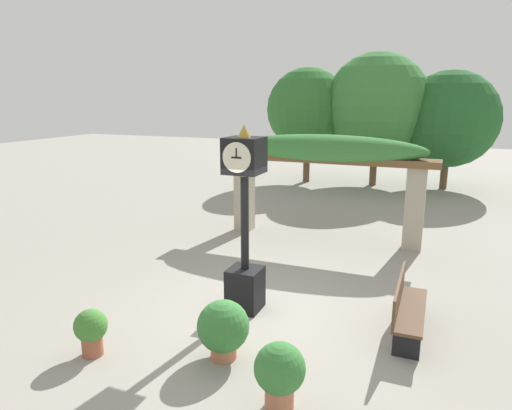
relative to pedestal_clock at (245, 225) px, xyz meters
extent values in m
plane|color=gray|center=(0.25, -0.03, -1.52)|extent=(60.00, 60.00, 0.00)
cube|color=black|center=(0.00, 0.00, -1.15)|extent=(0.55, 0.55, 0.74)
cylinder|color=black|center=(0.00, 0.00, 0.03)|extent=(0.14, 0.14, 1.61)
cylinder|color=gold|center=(0.00, 0.00, 0.86)|extent=(0.22, 0.22, 0.04)
cube|color=black|center=(0.00, 0.00, 1.17)|extent=(0.58, 0.58, 0.58)
cylinder|color=beige|center=(0.00, -0.30, 1.17)|extent=(0.48, 0.02, 0.48)
cylinder|color=beige|center=(0.00, 0.30, 1.17)|extent=(0.48, 0.02, 0.48)
cube|color=black|center=(0.00, -0.32, 1.17)|extent=(0.17, 0.01, 0.02)
cube|color=black|center=(0.00, -0.32, 1.24)|extent=(0.02, 0.01, 0.15)
cone|color=gold|center=(0.00, 0.00, 1.56)|extent=(0.20, 0.20, 0.21)
cube|color=#A89E89|center=(-1.97, 4.51, -0.52)|extent=(0.45, 0.45, 2.00)
cube|color=#A89E89|center=(2.47, 4.51, -0.52)|extent=(0.45, 0.45, 2.00)
cube|color=brown|center=(0.25, 4.29, 0.57)|extent=(5.48, 0.15, 0.17)
cube|color=brown|center=(0.25, 4.51, 0.57)|extent=(5.48, 0.15, 0.17)
cube|color=brown|center=(0.25, 4.73, 0.57)|extent=(5.48, 0.15, 0.17)
ellipsoid|color=#387A38|center=(0.25, 4.51, 0.83)|extent=(4.94, 1.05, 0.70)
cylinder|color=#9E563D|center=(-1.45, -2.16, -1.38)|extent=(0.30, 0.30, 0.28)
sphere|color=#427F33|center=(-1.45, -2.16, -1.06)|extent=(0.47, 0.47, 0.47)
cylinder|color=#B26B4C|center=(1.41, -2.24, -1.37)|extent=(0.35, 0.35, 0.29)
sphere|color=#387A38|center=(1.41, -2.24, -1.00)|extent=(0.61, 0.61, 0.61)
cylinder|color=#B26B4C|center=(0.33, -1.53, -1.41)|extent=(0.37, 0.37, 0.21)
sphere|color=#387A38|center=(0.33, -1.53, -1.03)|extent=(0.74, 0.74, 0.74)
cube|color=brown|center=(2.71, 0.14, -1.10)|extent=(0.42, 1.69, 0.05)
cube|color=brown|center=(2.52, 0.14, -0.85)|extent=(0.04, 1.69, 0.45)
cube|color=black|center=(2.71, -0.54, -1.32)|extent=(0.38, 0.08, 0.39)
cube|color=black|center=(2.71, 0.81, -1.32)|extent=(0.38, 0.08, 0.39)
cylinder|color=brown|center=(-2.41, 12.26, -0.58)|extent=(0.28, 0.28, 1.88)
sphere|color=#2D6B2D|center=(-2.41, 12.26, 1.57)|extent=(3.46, 3.46, 3.46)
cylinder|color=brown|center=(0.39, 12.59, -0.63)|extent=(0.28, 0.28, 1.78)
sphere|color=#387A38|center=(0.39, 12.59, 1.74)|extent=(4.23, 4.23, 4.23)
cylinder|color=brown|center=(3.14, 12.89, -0.80)|extent=(0.28, 0.28, 1.45)
sphere|color=#235B28|center=(3.14, 12.89, 1.25)|extent=(3.76, 3.76, 3.76)
camera|label=1|loc=(2.93, -6.73, 2.08)|focal=32.00mm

